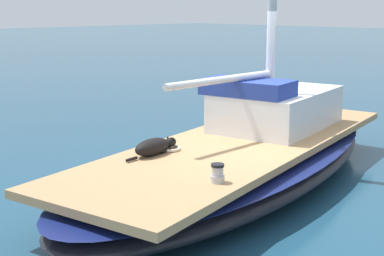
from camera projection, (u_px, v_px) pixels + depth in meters
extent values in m
plane|color=navy|center=(240.00, 184.00, 8.09)|extent=(120.00, 120.00, 0.00)
ellipsoid|color=black|center=(240.00, 166.00, 8.03)|extent=(3.83, 7.54, 0.56)
ellipsoid|color=navy|center=(241.00, 154.00, 7.99)|extent=(3.85, 7.58, 0.08)
cube|color=tan|center=(241.00, 144.00, 7.96)|extent=(3.28, 6.89, 0.10)
cylinder|color=silver|center=(223.00, 80.00, 7.72)|extent=(0.10, 2.20, 0.10)
cube|color=silver|center=(277.00, 108.00, 8.86)|extent=(1.79, 2.43, 0.60)
cube|color=navy|center=(248.00, 87.00, 8.23)|extent=(1.44, 0.94, 0.24)
ellipsoid|color=black|center=(152.00, 147.00, 7.18)|extent=(0.34, 0.63, 0.22)
ellipsoid|color=black|center=(170.00, 142.00, 7.47)|extent=(0.15, 0.22, 0.13)
cone|color=black|center=(168.00, 138.00, 7.48)|extent=(0.05, 0.05, 0.05)
cone|color=black|center=(173.00, 139.00, 7.43)|extent=(0.05, 0.05, 0.05)
cylinder|color=black|center=(159.00, 149.00, 7.39)|extent=(0.08, 0.19, 0.06)
cylinder|color=black|center=(166.00, 150.00, 7.32)|extent=(0.08, 0.19, 0.06)
cylinder|color=black|center=(132.00, 159.00, 6.89)|extent=(0.06, 0.18, 0.04)
cylinder|color=#B7B7BC|center=(217.00, 179.00, 6.07)|extent=(0.16, 0.16, 0.08)
cylinder|color=#B7B7BC|center=(218.00, 171.00, 6.05)|extent=(0.13, 0.13, 0.10)
cylinder|color=black|center=(218.00, 165.00, 6.04)|extent=(0.15, 0.15, 0.03)
torus|color=beige|center=(169.00, 148.00, 7.45)|extent=(0.32, 0.32, 0.04)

